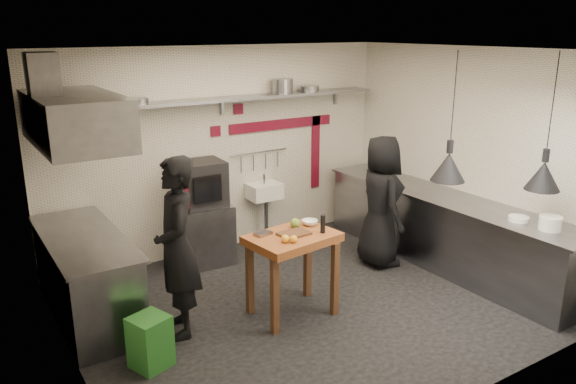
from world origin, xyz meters
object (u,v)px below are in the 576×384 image
chef_left (177,248)px  oven_stand (202,233)px  chef_right (381,201)px  prep_table (292,275)px  combi_oven (202,183)px  green_bin (150,342)px

chef_left → oven_stand: bearing=163.7°
chef_left → chef_right: bearing=109.8°
oven_stand → chef_left: bearing=-118.5°
oven_stand → prep_table: bearing=-79.8°
combi_oven → chef_right: bearing=-30.8°
oven_stand → chef_right: (1.95, -1.29, 0.46)m
prep_table → oven_stand: bearing=90.1°
combi_oven → chef_right: chef_right is taller
combi_oven → prep_table: combi_oven is taller
prep_table → chef_right: size_ratio=0.54×
chef_left → combi_oven: bearing=162.8°
green_bin → chef_left: 0.93m
green_bin → prep_table: size_ratio=0.54×
green_bin → prep_table: (1.64, 0.13, 0.21)m
oven_stand → chef_left: (-0.94, -1.53, 0.53)m
prep_table → chef_right: bearing=10.2°
chef_right → chef_left: bearing=109.6°
green_bin → chef_right: bearing=11.2°
green_bin → chef_left: bearing=42.2°
chef_right → prep_table: bearing=122.3°
oven_stand → chef_right: chef_right is taller
green_bin → oven_stand: bearing=54.2°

